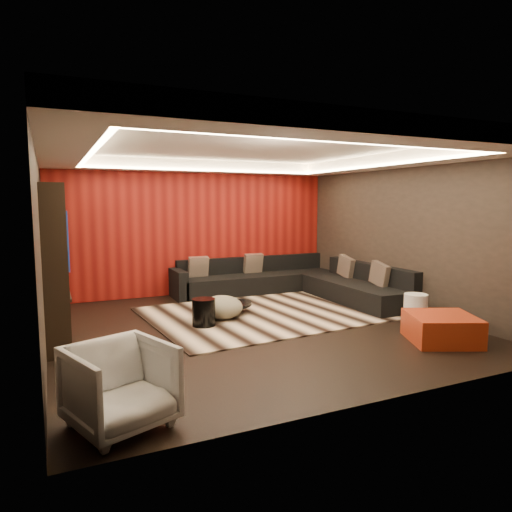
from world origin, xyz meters
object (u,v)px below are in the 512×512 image
drum_stool (204,312)px  orange_ottoman (441,328)px  coffee_table (224,310)px  white_side_table (415,308)px  sectional_sofa (293,283)px  armchair (120,386)px

drum_stool → orange_ottoman: 3.53m
coffee_table → white_side_table: 3.20m
coffee_table → sectional_sofa: (1.96, 1.06, 0.14)m
coffee_table → drum_stool: 0.71m
drum_stool → orange_ottoman: size_ratio=0.50×
coffee_table → orange_ottoman: bearing=-48.8°
sectional_sofa → orange_ottoman: bearing=-84.7°
white_side_table → armchair: 5.16m
coffee_table → white_side_table: (2.72, -1.67, 0.12)m
white_side_table → armchair: armchair is taller
white_side_table → orange_ottoman: 1.04m
white_side_table → coffee_table: bearing=148.5°
white_side_table → sectional_sofa: size_ratio=0.13×
drum_stool → armchair: armchair is taller
orange_ottoman → sectional_sofa: (-0.34, 3.68, 0.07)m
drum_stool → orange_ottoman: bearing=-37.3°
orange_ottoman → sectional_sofa: 3.69m
coffee_table → sectional_sofa: 2.23m
drum_stool → sectional_sofa: 2.91m
coffee_table → drum_stool: bearing=-136.9°
orange_ottoman → armchair: 4.53m
coffee_table → orange_ottoman: size_ratio=1.34×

